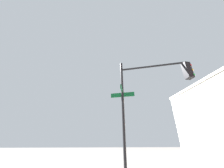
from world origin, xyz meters
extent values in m
cylinder|color=black|center=(-6.80, -6.94, 2.64)|extent=(0.12, 0.12, 5.27)
cylinder|color=black|center=(-6.25, -5.54, 4.87)|extent=(1.18, 2.82, 0.09)
cube|color=black|center=(-5.70, -4.15, 4.42)|extent=(0.28, 0.28, 0.80)
sphere|color=red|center=(-5.65, -4.01, 4.67)|extent=(0.18, 0.18, 0.18)
sphere|color=orange|center=(-5.65, -4.01, 4.42)|extent=(0.18, 0.18, 0.18)
sphere|color=green|center=(-5.65, -4.01, 4.17)|extent=(0.18, 0.18, 0.18)
cube|color=#0F5128|center=(-6.80, -6.94, 3.50)|extent=(0.44, 1.04, 0.20)
cube|color=#0F5128|center=(-6.80, -6.94, 3.72)|extent=(0.94, 0.40, 0.20)
camera|label=1|loc=(-1.59, -8.25, 1.45)|focal=19.60mm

